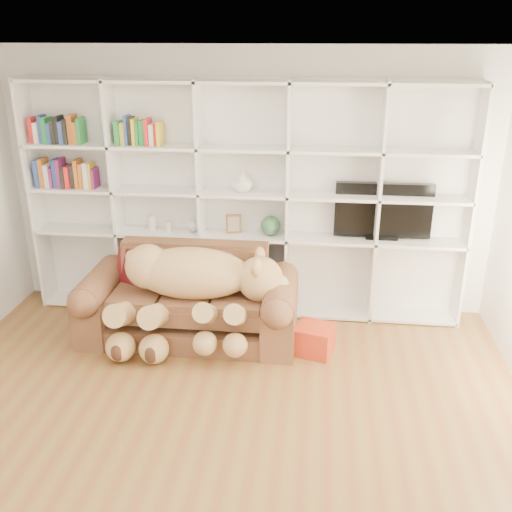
# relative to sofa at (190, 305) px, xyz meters

# --- Properties ---
(floor) EXTENTS (5.00, 5.00, 0.00)m
(floor) POSITION_rel_sofa_xyz_m (0.46, -1.70, -0.33)
(floor) COLOR brown
(floor) RESTS_ON ground
(ceiling) EXTENTS (5.00, 5.00, 0.00)m
(ceiling) POSITION_rel_sofa_xyz_m (0.46, -1.70, 2.37)
(ceiling) COLOR white
(ceiling) RESTS_ON wall_back
(wall_back) EXTENTS (5.00, 0.02, 2.70)m
(wall_back) POSITION_rel_sofa_xyz_m (0.46, 0.80, 1.02)
(wall_back) COLOR white
(wall_back) RESTS_ON floor
(bookshelf) EXTENTS (4.43, 0.35, 2.40)m
(bookshelf) POSITION_rel_sofa_xyz_m (0.22, 0.66, 0.98)
(bookshelf) COLOR white
(bookshelf) RESTS_ON floor
(sofa) EXTENTS (2.07, 0.89, 0.87)m
(sofa) POSITION_rel_sofa_xyz_m (0.00, 0.00, 0.00)
(sofa) COLOR brown
(sofa) RESTS_ON floor
(teddy_bear) EXTENTS (1.63, 0.87, 0.95)m
(teddy_bear) POSITION_rel_sofa_xyz_m (0.07, -0.17, 0.29)
(teddy_bear) COLOR #E2AC71
(teddy_bear) RESTS_ON sofa
(throw_pillow) EXTENTS (0.43, 0.35, 0.39)m
(throw_pillow) POSITION_rel_sofa_xyz_m (-0.57, 0.14, 0.30)
(throw_pillow) COLOR #530E1A
(throw_pillow) RESTS_ON sofa
(gift_box) EXTENTS (0.41, 0.39, 0.27)m
(gift_box) POSITION_rel_sofa_xyz_m (1.22, -0.20, -0.19)
(gift_box) COLOR #B53218
(gift_box) RESTS_ON floor
(tv) EXTENTS (0.96, 0.18, 0.56)m
(tv) POSITION_rel_sofa_xyz_m (1.85, 0.65, 0.81)
(tv) COLOR black
(tv) RESTS_ON bookshelf
(picture_frame) EXTENTS (0.16, 0.06, 0.20)m
(picture_frame) POSITION_rel_sofa_xyz_m (0.35, 0.60, 0.65)
(picture_frame) COLOR brown
(picture_frame) RESTS_ON bookshelf
(green_vase) EXTENTS (0.20, 0.20, 0.20)m
(green_vase) POSITION_rel_sofa_xyz_m (0.73, 0.60, 0.64)
(green_vase) COLOR #315F3D
(green_vase) RESTS_ON bookshelf
(figurine_tall) EXTENTS (0.10, 0.10, 0.16)m
(figurine_tall) POSITION_rel_sofa_xyz_m (-0.51, 0.60, 0.62)
(figurine_tall) COLOR beige
(figurine_tall) RESTS_ON bookshelf
(figurine_short) EXTENTS (0.07, 0.07, 0.11)m
(figurine_short) POSITION_rel_sofa_xyz_m (-0.34, 0.60, 0.59)
(figurine_short) COLOR beige
(figurine_short) RESTS_ON bookshelf
(snow_globe) EXTENTS (0.12, 0.12, 0.12)m
(snow_globe) POSITION_rel_sofa_xyz_m (-0.07, 0.60, 0.60)
(snow_globe) COLOR silver
(snow_globe) RESTS_ON bookshelf
(shelf_vase) EXTENTS (0.24, 0.24, 0.21)m
(shelf_vase) POSITION_rel_sofa_xyz_m (0.44, 0.60, 1.09)
(shelf_vase) COLOR silver
(shelf_vase) RESTS_ON bookshelf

